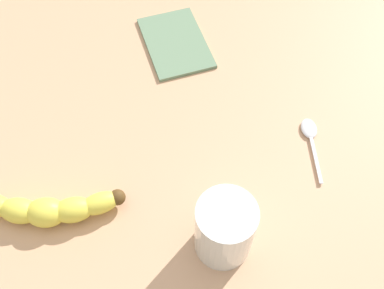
% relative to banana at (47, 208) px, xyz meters
% --- Properties ---
extents(wooden_tabletop, '(1.20, 1.20, 0.03)m').
position_rel_banana_xyz_m(wooden_tabletop, '(0.01, -0.15, -0.03)').
color(wooden_tabletop, tan).
rests_on(wooden_tabletop, ground).
extents(banana, '(0.13, 0.17, 0.04)m').
position_rel_banana_xyz_m(banana, '(0.00, 0.00, 0.00)').
color(banana, '#E6D747').
rests_on(banana, wooden_tabletop).
extents(smoothie_glass, '(0.07, 0.07, 0.10)m').
position_rel_banana_xyz_m(smoothie_glass, '(-0.17, -0.16, 0.03)').
color(smoothie_glass, silver).
rests_on(smoothie_glass, wooden_tabletop).
extents(teaspoon, '(0.10, 0.07, 0.01)m').
position_rel_banana_xyz_m(teaspoon, '(-0.11, -0.38, -0.02)').
color(teaspoon, silver).
rests_on(teaspoon, wooden_tabletop).
extents(folded_napkin, '(0.18, 0.14, 0.01)m').
position_rel_banana_xyz_m(folded_napkin, '(0.16, -0.32, -0.02)').
color(folded_napkin, slate).
rests_on(folded_napkin, wooden_tabletop).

